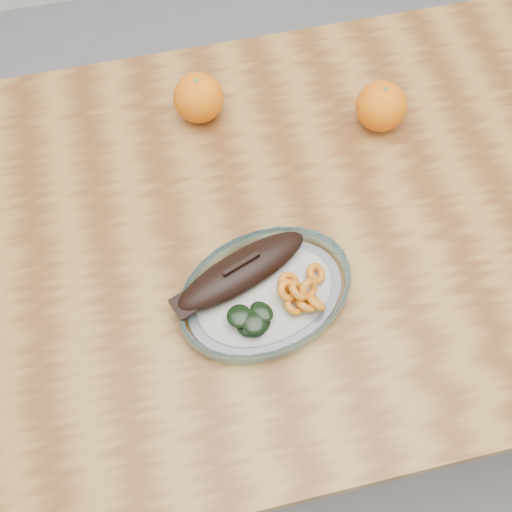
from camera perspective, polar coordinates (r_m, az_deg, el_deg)
name	(u,v)px	position (r m, az deg, el deg)	size (l,w,h in m)	color
ground	(287,367)	(1.69, 2.75, -9.86)	(3.00, 3.00, 0.00)	slate
dining_table	(303,248)	(1.09, 4.20, 0.69)	(1.20, 0.80, 0.75)	brown
plated_meal	(264,292)	(0.93, 0.74, -3.20)	(0.58, 0.58, 0.08)	white
orange_left	(198,98)	(1.10, -5.14, 13.83)	(0.08, 0.08, 0.08)	#E76304
orange_right	(381,106)	(1.10, 11.08, 12.93)	(0.08, 0.08, 0.08)	#E76304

